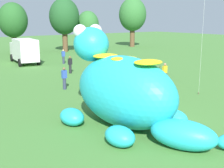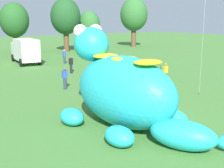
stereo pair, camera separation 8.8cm
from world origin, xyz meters
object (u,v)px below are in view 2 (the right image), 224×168
spectator_mid_field (64,57)px  spectator_by_cars (71,65)px  spectator_near_inflatable (165,73)px  spectator_wandering (65,78)px  box_truck (25,50)px  giant_inflatable_creature (124,90)px

spectator_mid_field → spectator_by_cars: bearing=-111.6°
spectator_near_inflatable → spectator_wandering: (-7.78, 3.00, 0.00)m
box_truck → spectator_by_cars: 9.35m
spectator_near_inflatable → spectator_mid_field: 15.05m
box_truck → spectator_wandering: 15.23m
spectator_mid_field → spectator_wandering: bearing=-117.0°
spectator_mid_field → box_truck: bearing=140.1°
box_truck → spectator_by_cars: (1.23, -9.23, -0.75)m
giant_inflatable_creature → spectator_near_inflatable: 10.78m
spectator_near_inflatable → spectator_mid_field: (-1.69, 14.96, 0.00)m
box_truck → spectator_mid_field: size_ratio=3.86×
box_truck → spectator_mid_field: bearing=-39.9°
giant_inflatable_creature → spectator_wandering: (1.23, 8.84, -0.98)m
giant_inflatable_creature → spectator_mid_field: giant_inflatable_creature is taller
spectator_by_cars → spectator_wandering: 6.84m
spectator_by_cars → spectator_near_inflatable: bearing=-64.8°
spectator_wandering → spectator_mid_field: bearing=63.0°
spectator_near_inflatable → spectator_by_cars: (-4.13, 8.79, 0.00)m
giant_inflatable_creature → spectator_by_cars: giant_inflatable_creature is taller
spectator_near_inflatable → spectator_mid_field: bearing=96.4°
box_truck → spectator_wandering: size_ratio=3.86×
box_truck → spectator_mid_field: 4.84m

